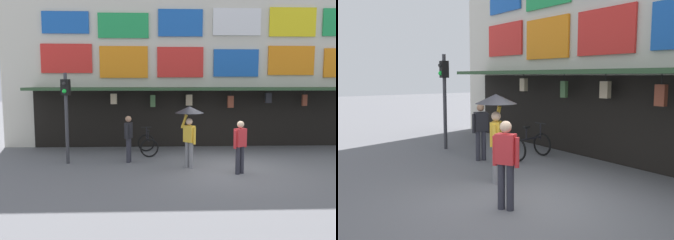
{
  "view_description": "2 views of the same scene",
  "coord_description": "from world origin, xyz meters",
  "views": [
    {
      "loc": [
        -2.33,
        -10.87,
        2.88
      ],
      "look_at": [
        -1.88,
        0.96,
        1.54
      ],
      "focal_mm": 35.89,
      "sensor_mm": 36.0,
      "label": 1
    },
    {
      "loc": [
        5.59,
        -4.38,
        2.51
      ],
      "look_at": [
        -2.0,
        1.04,
        1.34
      ],
      "focal_mm": 38.35,
      "sensor_mm": 36.0,
      "label": 2
    }
  ],
  "objects": [
    {
      "name": "ground_plane",
      "position": [
        0.0,
        0.0,
        0.0
      ],
      "size": [
        80.0,
        80.0,
        0.0
      ],
      "primitive_type": "plane",
      "color": "slate"
    },
    {
      "name": "shopfront",
      "position": [
        0.0,
        4.57,
        3.96
      ],
      "size": [
        18.0,
        2.6,
        8.0
      ],
      "color": "beige",
      "rests_on": "ground"
    },
    {
      "name": "traffic_light_near",
      "position": [
        -5.45,
        0.96,
        2.14
      ],
      "size": [
        0.3,
        0.34,
        3.2
      ],
      "color": "#38383D",
      "rests_on": "ground"
    },
    {
      "name": "bicycle_parked",
      "position": [
        -2.64,
        2.4,
        0.39
      ],
      "size": [
        0.87,
        1.25,
        1.05
      ],
      "color": "black",
      "rests_on": "ground"
    },
    {
      "name": "pedestrian_in_purple",
      "position": [
        0.32,
        -0.62,
        0.95
      ],
      "size": [
        0.46,
        0.38,
        1.68
      ],
      "color": "#2D2D38",
      "rests_on": "ground"
    },
    {
      "name": "pedestrian_in_white",
      "position": [
        -3.29,
        1.05,
        0.95
      ],
      "size": [
        0.28,
        0.52,
        1.68
      ],
      "color": "#2D2D38",
      "rests_on": "ground"
    },
    {
      "name": "pedestrian_with_umbrella",
      "position": [
        -1.2,
        0.19,
        1.64
      ],
      "size": [
        0.96,
        0.96,
        2.08
      ],
      "color": "gray",
      "rests_on": "ground"
    }
  ]
}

